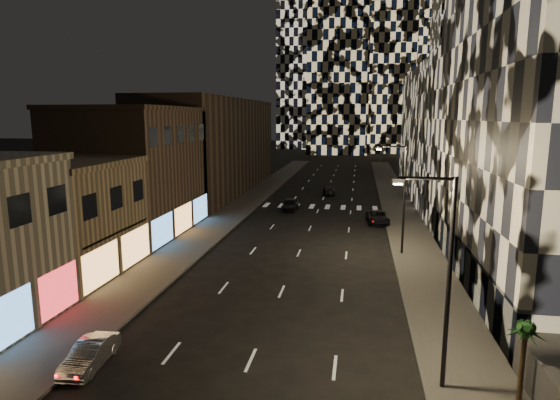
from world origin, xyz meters
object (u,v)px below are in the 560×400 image
(streetlight_far, at_px, (402,192))
(car_dark_midlane, at_px, (290,204))
(car_dark_oncoming, at_px, (329,190))
(car_dark_rightlane, at_px, (378,217))
(car_silver_parked, at_px, (90,354))
(palm_tree, at_px, (525,336))
(streetlight_near, at_px, (444,269))

(streetlight_far, relative_size, car_dark_midlane, 2.10)
(car_dark_oncoming, height_order, car_dark_rightlane, car_dark_rightlane)
(streetlight_far, distance_m, car_silver_parked, 26.43)
(car_dark_oncoming, height_order, palm_tree, palm_tree)
(car_dark_midlane, bearing_deg, car_silver_parked, -93.13)
(car_silver_parked, height_order, car_dark_rightlane, car_dark_rightlane)
(car_dark_oncoming, relative_size, palm_tree, 1.25)
(streetlight_far, distance_m, palm_tree, 20.88)
(streetlight_far, bearing_deg, car_dark_rightlane, 96.70)
(car_dark_rightlane, xyz_separation_m, palm_tree, (4.50, -32.03, 2.25))
(streetlight_near, relative_size, car_dark_oncoming, 2.14)
(palm_tree, bearing_deg, streetlight_near, 171.06)
(streetlight_near, distance_m, car_dark_oncoming, 50.62)
(streetlight_near, distance_m, streetlight_far, 20.00)
(streetlight_far, height_order, car_silver_parked, streetlight_far)
(streetlight_far, height_order, palm_tree, streetlight_far)
(car_dark_oncoming, bearing_deg, streetlight_far, 98.33)
(car_silver_parked, relative_size, car_dark_rightlane, 0.78)
(car_dark_rightlane, bearing_deg, car_dark_midlane, 147.71)
(car_dark_oncoming, bearing_deg, palm_tree, 95.90)
(car_dark_midlane, distance_m, palm_tree, 40.43)
(streetlight_far, bearing_deg, car_silver_parked, -126.75)
(car_silver_parked, distance_m, car_dark_oncoming, 51.19)
(streetlight_near, relative_size, car_dark_midlane, 2.10)
(streetlight_near, bearing_deg, car_dark_rightlane, 92.46)
(streetlight_near, distance_m, car_silver_parked, 16.28)
(car_silver_parked, bearing_deg, palm_tree, -2.27)
(car_silver_parked, bearing_deg, streetlight_far, 49.95)
(streetlight_near, bearing_deg, car_silver_parked, -176.95)
(streetlight_near, bearing_deg, streetlight_far, 90.00)
(streetlight_near, distance_m, palm_tree, 4.01)
(streetlight_far, relative_size, car_silver_parked, 2.42)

